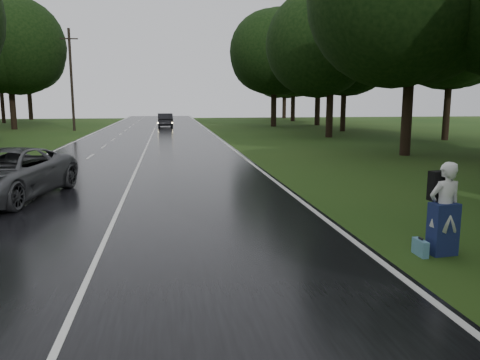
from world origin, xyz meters
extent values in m
plane|color=#264213|center=(0.00, 0.00, 0.00)|extent=(160.00, 160.00, 0.00)
cube|color=black|center=(0.00, 20.00, 0.02)|extent=(12.00, 140.00, 0.04)
cube|color=silver|center=(0.00, 20.00, 0.04)|extent=(0.12, 140.00, 0.01)
imported|color=#444649|center=(-3.85, 7.92, 0.88)|extent=(4.03, 6.51, 1.68)
imported|color=black|center=(1.19, 50.00, 0.86)|extent=(1.87, 5.04, 1.65)
imported|color=silver|center=(7.37, 0.58, 1.02)|extent=(0.79, 0.56, 2.03)
cube|color=navy|center=(7.37, 0.58, 0.57)|extent=(0.61, 0.44, 1.14)
cube|color=black|center=(7.40, 0.88, 1.46)|extent=(0.48, 0.29, 0.65)
cube|color=#578DAA|center=(6.86, 0.57, 0.18)|extent=(0.14, 0.49, 0.35)
camera|label=1|loc=(1.55, -8.59, 3.33)|focal=35.57mm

